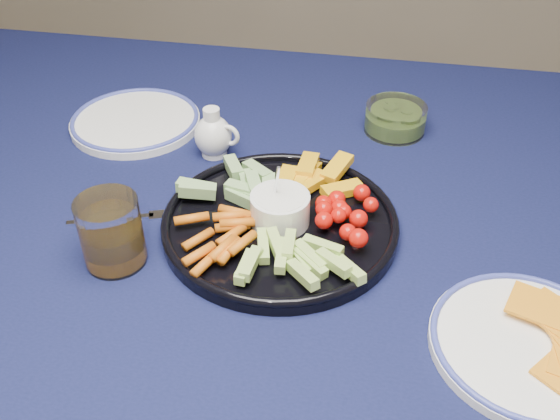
% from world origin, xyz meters
% --- Properties ---
extents(dining_table, '(1.67, 1.07, 0.75)m').
position_xyz_m(dining_table, '(0.00, 0.00, 0.66)').
color(dining_table, '#482E18').
rests_on(dining_table, ground).
extents(crudite_platter, '(0.33, 0.33, 0.10)m').
position_xyz_m(crudite_platter, '(0.00, -0.06, 0.76)').
color(crudite_platter, black).
rests_on(crudite_platter, dining_table).
extents(creamer_pitcher, '(0.08, 0.06, 0.08)m').
position_xyz_m(creamer_pitcher, '(-0.14, 0.11, 0.78)').
color(creamer_pitcher, white).
rests_on(creamer_pitcher, dining_table).
extents(pickle_bowl, '(0.10, 0.10, 0.05)m').
position_xyz_m(pickle_bowl, '(0.15, 0.24, 0.77)').
color(pickle_bowl, white).
rests_on(pickle_bowl, dining_table).
extents(cheese_plate, '(0.22, 0.22, 0.03)m').
position_xyz_m(cheese_plate, '(0.31, -0.21, 0.76)').
color(cheese_plate, white).
rests_on(cheese_plate, dining_table).
extents(juice_tumbler, '(0.08, 0.08, 0.09)m').
position_xyz_m(juice_tumbler, '(-0.20, -0.16, 0.79)').
color(juice_tumbler, white).
rests_on(juice_tumbler, dining_table).
extents(fork_left, '(0.14, 0.06, 0.00)m').
position_xyz_m(fork_left, '(-0.21, -0.08, 0.75)').
color(fork_left, silver).
rests_on(fork_left, dining_table).
extents(side_plate_extra, '(0.22, 0.22, 0.02)m').
position_xyz_m(side_plate_extra, '(-0.30, 0.17, 0.76)').
color(side_plate_extra, white).
rests_on(side_plate_extra, dining_table).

